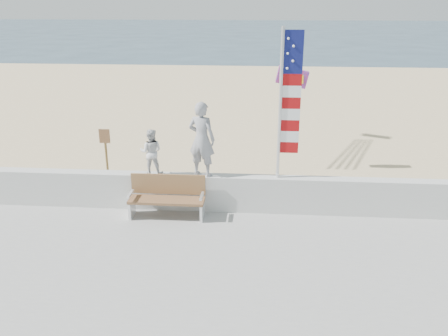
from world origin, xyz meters
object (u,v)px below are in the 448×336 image
at_px(child, 151,152).
at_px(bench, 167,196).
at_px(flag, 286,99).
at_px(adult, 202,139).

xyz_separation_m(child, bench, (0.44, -0.45, -0.96)).
bearing_deg(bench, flag, 9.41).
bearing_deg(bench, adult, 29.74).
bearing_deg(adult, bench, 47.47).
height_order(adult, child, adult).
xyz_separation_m(adult, child, (-1.24, 0.00, -0.34)).
distance_m(child, flag, 3.46).
height_order(bench, flag, flag).
height_order(child, bench, child).
relative_size(bench, flag, 0.51).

